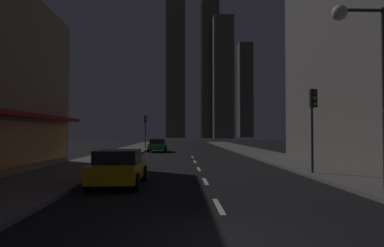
% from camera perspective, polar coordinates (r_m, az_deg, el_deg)
% --- Properties ---
extents(ground_plane, '(78.00, 136.00, 0.10)m').
position_cam_1_polar(ground_plane, '(39.05, -0.38, -4.74)').
color(ground_plane, black).
extents(sidewalk_right, '(4.00, 76.00, 0.15)m').
position_cam_1_polar(sidewalk_right, '(39.87, 9.76, -4.47)').
color(sidewalk_right, '#605E59').
rests_on(sidewalk_right, ground).
extents(sidewalk_left, '(4.00, 76.00, 0.15)m').
position_cam_1_polar(sidewalk_left, '(39.46, -10.63, -4.50)').
color(sidewalk_left, '#605E59').
rests_on(sidewalk_left, ground).
extents(lane_marking_center, '(0.16, 28.20, 0.01)m').
position_cam_1_polar(lane_marking_center, '(18.13, 1.58, -8.28)').
color(lane_marking_center, silver).
rests_on(lane_marking_center, ground).
extents(skyscraper_distant_tall, '(8.30, 7.73, 68.98)m').
position_cam_1_polar(skyscraper_distant_tall, '(155.78, -2.69, 10.46)').
color(skyscraper_distant_tall, brown).
rests_on(skyscraper_distant_tall, ground).
extents(skyscraper_distant_mid, '(6.93, 6.42, 75.01)m').
position_cam_1_polar(skyscraper_distant_mid, '(143.12, 2.94, 12.78)').
color(skyscraper_distant_mid, '#4F4B3B').
rests_on(skyscraper_distant_mid, ground).
extents(skyscraper_distant_short, '(7.38, 8.07, 45.30)m').
position_cam_1_polar(skyscraper_distant_short, '(132.08, 5.06, 7.41)').
color(skyscraper_distant_short, brown).
rests_on(skyscraper_distant_short, ground).
extents(skyscraper_distant_slender, '(6.31, 8.02, 43.95)m').
position_cam_1_polar(skyscraper_distant_slender, '(166.37, 8.65, 5.34)').
color(skyscraper_distant_slender, '#534F3E').
rests_on(skyscraper_distant_slender, ground).
extents(car_parked_near, '(1.98, 4.24, 1.45)m').
position_cam_1_polar(car_parked_near, '(14.54, -11.87, -7.01)').
color(car_parked_near, gold).
rests_on(car_parked_near, ground).
extents(car_parked_far, '(1.98, 4.24, 1.45)m').
position_cam_1_polar(car_parked_far, '(39.55, -5.63, -3.54)').
color(car_parked_far, '#1E722D').
rests_on(car_parked_far, ground).
extents(fire_hydrant_far_left, '(0.42, 0.30, 0.65)m').
position_cam_1_polar(fire_hydrant_far_left, '(29.02, -11.53, -4.82)').
color(fire_hydrant_far_left, '#B2B2B2').
rests_on(fire_hydrant_far_left, sidewalk_left).
extents(traffic_light_near_right, '(0.32, 0.48, 4.20)m').
position_cam_1_polar(traffic_light_near_right, '(18.42, 19.09, 1.84)').
color(traffic_light_near_right, '#2D2D2D').
rests_on(traffic_light_near_right, sidewalk_right).
extents(traffic_light_far_left, '(0.32, 0.48, 4.20)m').
position_cam_1_polar(traffic_light_far_left, '(44.98, -7.62, -0.17)').
color(traffic_light_far_left, '#2D2D2D').
rests_on(traffic_light_far_left, sidewalk_left).
extents(street_lamp_right, '(1.96, 0.56, 6.58)m').
position_cam_1_polar(street_lamp_right, '(14.18, 25.85, 10.54)').
color(street_lamp_right, '#38383D').
rests_on(street_lamp_right, sidewalk_right).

